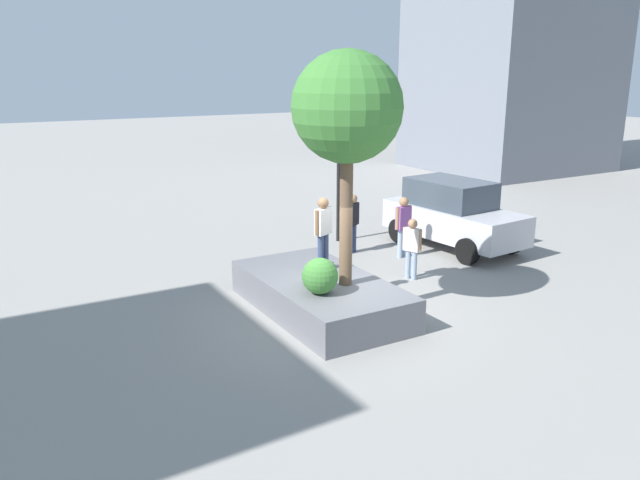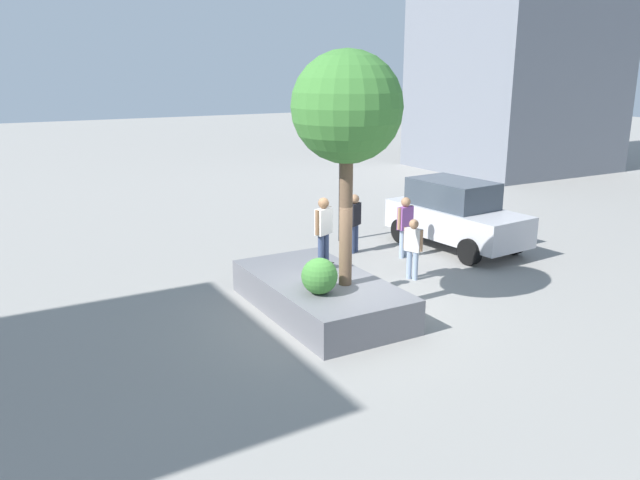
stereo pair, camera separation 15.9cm
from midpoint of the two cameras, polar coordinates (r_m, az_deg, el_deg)
The scene contains 12 objects.
ground_plane at distance 14.10m, azimuth 1.97°, elevation -6.93°, with size 120.00×120.00×0.00m, color gray.
planter_ledge at distance 14.28m, azimuth -0.32°, elevation -4.97°, with size 4.53×2.39×0.77m, color slate.
plaza_tree at distance 13.07m, azimuth 2.13°, elevation 11.75°, with size 2.31×2.31×4.96m.
boxwood_shrub at distance 13.12m, azimuth -0.35°, elevation -3.28°, with size 0.77×0.77×0.77m, color #3D7A33.
hedge_clump at distance 13.70m, azimuth -0.93°, elevation -3.12°, with size 0.47×0.47×0.47m, color #2D6628.
skateboard at distance 14.79m, azimuth -0.02°, elevation -2.45°, with size 0.65×0.77×0.07m.
skateboarder at distance 14.52m, azimuth -0.02°, elevation 1.17°, with size 0.34×0.52×1.64m.
sedan_parked at distance 19.56m, azimuth 11.70°, elevation 2.33°, with size 4.60×2.40×2.07m.
traffic_light_median at distance 19.52m, azimuth 1.49°, elevation 9.11°, with size 0.37×0.33×4.76m.
passerby_with_bag at distance 18.63m, azimuth 2.71°, elevation 1.90°, with size 0.40×0.54×1.77m.
pedestrian_crossing at distance 18.28m, azimuth 7.30°, elevation 1.56°, with size 0.28×0.60×1.78m.
bystander_watching at distance 16.41m, azimuth 8.04°, elevation -0.41°, with size 0.51×0.34×1.61m.
Camera 1 is at (11.00, -7.03, 5.33)m, focal length 35.36 mm.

